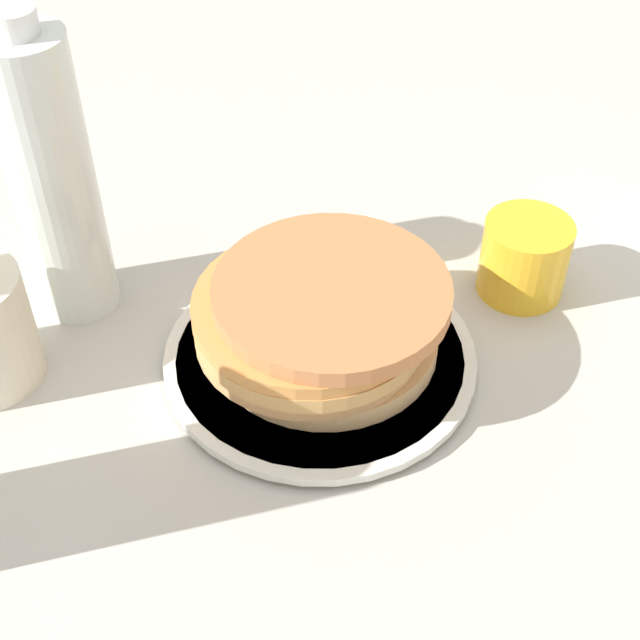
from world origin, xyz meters
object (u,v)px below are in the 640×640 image
object	(u,v)px
plate	(320,358)
pancake_stack	(318,319)
juice_glass	(524,258)
water_bottle_near	(52,180)

from	to	relation	value
plate	pancake_stack	world-z (taller)	pancake_stack
plate	juice_glass	xyz separation A→B (m)	(-0.18, -0.07, 0.03)
juice_glass	water_bottle_near	bearing A→B (deg)	-3.02
water_bottle_near	juice_glass	bearing A→B (deg)	176.98
pancake_stack	water_bottle_near	bearing A→B (deg)	-25.90
plate	juice_glass	distance (m)	0.19
pancake_stack	juice_glass	world-z (taller)	pancake_stack
plate	water_bottle_near	size ratio (longest dim) A/B	0.95
plate	juice_glass	size ratio (longest dim) A/B	3.31
juice_glass	plate	bearing A→B (deg)	22.73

